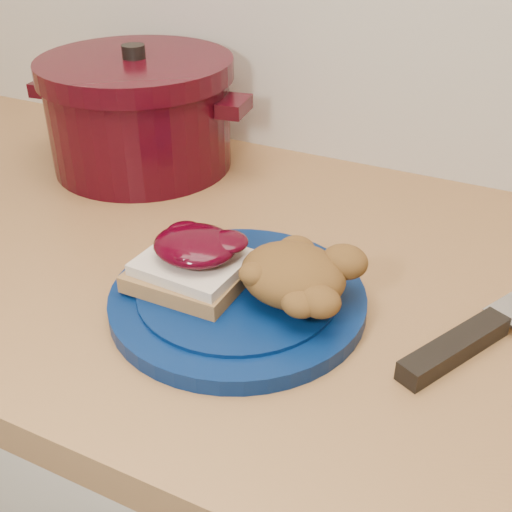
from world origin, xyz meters
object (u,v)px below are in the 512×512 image
at_px(plate, 238,299).
at_px(pepper_grinder, 177,123).
at_px(chef_knife, 487,328).
at_px(dutch_oven, 140,112).

relative_size(plate, pepper_grinder, 2.05).
bearing_deg(pepper_grinder, chef_knife, -24.28).
height_order(chef_knife, dutch_oven, dutch_oven).
xyz_separation_m(plate, dutch_oven, (-0.28, 0.25, 0.07)).
distance_m(plate, chef_knife, 0.23).
bearing_deg(pepper_grinder, plate, -48.76).
relative_size(plate, dutch_oven, 0.79).
distance_m(plate, pepper_grinder, 0.36).
xyz_separation_m(plate, pepper_grinder, (-0.23, 0.27, 0.05)).
height_order(dutch_oven, pepper_grinder, dutch_oven).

